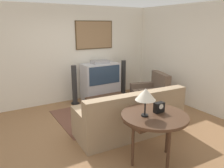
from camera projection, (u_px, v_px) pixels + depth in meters
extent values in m
plane|color=#8E6642|center=(106.00, 127.00, 4.77)|extent=(12.00, 12.00, 0.00)
cube|color=silver|center=(68.00, 55.00, 6.18)|extent=(12.00, 0.06, 2.70)
cube|color=#4C381E|center=(94.00, 35.00, 6.40)|extent=(1.18, 0.03, 0.81)
cube|color=#93704C|center=(95.00, 35.00, 6.39)|extent=(1.13, 0.01, 0.76)
cube|color=silver|center=(192.00, 57.00, 5.72)|extent=(0.06, 12.00, 2.70)
cube|color=brown|center=(107.00, 113.00, 5.52)|extent=(2.45, 1.71, 0.01)
cube|color=silver|center=(101.00, 91.00, 6.56)|extent=(1.08, 0.55, 0.49)
cube|color=silver|center=(100.00, 73.00, 6.41)|extent=(1.08, 0.55, 0.59)
cube|color=#2D425B|center=(105.00, 75.00, 6.18)|extent=(0.97, 0.01, 0.52)
cube|color=#9E9EA3|center=(100.00, 62.00, 6.32)|extent=(0.49, 0.30, 0.09)
cube|color=#9E8466|center=(129.00, 122.00, 4.50)|extent=(2.22, 0.98, 0.47)
cube|color=#9E8466|center=(138.00, 105.00, 4.10)|extent=(2.18, 0.34, 0.47)
cube|color=#9E8466|center=(165.00, 110.00, 4.91)|extent=(0.29, 0.87, 0.63)
cube|color=#9E8466|center=(85.00, 128.00, 4.04)|extent=(0.29, 0.87, 0.63)
cube|color=#715F49|center=(154.00, 102.00, 4.45)|extent=(0.37, 0.14, 0.34)
cube|color=#715F49|center=(112.00, 111.00, 4.01)|extent=(0.37, 0.14, 0.34)
cube|color=brown|center=(149.00, 97.00, 6.12)|extent=(1.05, 1.04, 0.40)
cube|color=brown|center=(161.00, 81.00, 6.09)|extent=(0.40, 0.85, 0.48)
cube|color=brown|center=(144.00, 91.00, 6.42)|extent=(0.86, 0.39, 0.54)
cube|color=brown|center=(154.00, 99.00, 5.79)|extent=(0.86, 0.39, 0.54)
cube|color=#472D1E|center=(108.00, 98.00, 5.47)|extent=(1.01, 0.60, 0.04)
cylinder|color=#472D1E|center=(97.00, 113.00, 5.08)|extent=(0.04, 0.04, 0.36)
cylinder|color=#472D1E|center=(129.00, 106.00, 5.54)|extent=(0.04, 0.04, 0.36)
cylinder|color=#472D1E|center=(87.00, 106.00, 5.50)|extent=(0.04, 0.04, 0.36)
cylinder|color=#472D1E|center=(118.00, 100.00, 5.96)|extent=(0.04, 0.04, 0.36)
cylinder|color=#472D1E|center=(154.00, 116.00, 3.41)|extent=(1.05, 1.05, 0.04)
cube|color=#472D1E|center=(154.00, 119.00, 3.42)|extent=(0.89, 0.42, 0.08)
cylinder|color=#472D1E|center=(133.00, 144.00, 3.38)|extent=(0.05, 0.05, 0.77)
cylinder|color=#472D1E|center=(167.00, 132.00, 3.74)|extent=(0.05, 0.05, 0.77)
cylinder|color=#472D1E|center=(169.00, 149.00, 3.23)|extent=(0.05, 0.05, 0.77)
cylinder|color=black|center=(145.00, 115.00, 3.34)|extent=(0.11, 0.11, 0.02)
cylinder|color=black|center=(145.00, 103.00, 3.29)|extent=(0.02, 0.02, 0.38)
cone|color=silver|center=(146.00, 94.00, 3.25)|extent=(0.31, 0.31, 0.18)
cube|color=black|center=(159.00, 107.00, 3.47)|extent=(0.17, 0.09, 0.16)
cylinder|color=white|center=(161.00, 107.00, 3.42)|extent=(0.08, 0.01, 0.08)
cylinder|color=black|center=(75.00, 103.00, 6.21)|extent=(0.24, 0.24, 0.02)
cylinder|color=#2D2D2D|center=(74.00, 85.00, 6.06)|extent=(0.14, 0.14, 1.10)
cylinder|color=black|center=(123.00, 94.00, 7.02)|extent=(0.24, 0.24, 0.02)
cylinder|color=#2D2D2D|center=(123.00, 78.00, 6.88)|extent=(0.14, 0.14, 1.10)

